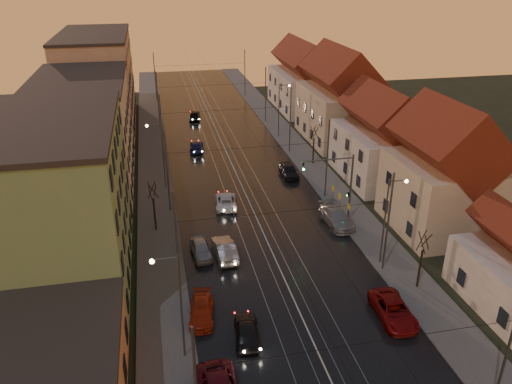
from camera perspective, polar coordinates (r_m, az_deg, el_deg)
ground at (r=35.20m, az=7.37°, el=-18.34°), size 160.00×160.00×0.00m
road at (r=69.02m, az=-3.31°, el=4.36°), size 16.00×120.00×0.04m
sidewalk_left at (r=68.35m, az=-11.64°, el=3.72°), size 4.00×120.00×0.15m
sidewalk_right at (r=71.07m, az=4.71°, el=4.97°), size 4.00×120.00×0.15m
tram_rail_0 at (r=68.74m, az=-5.13°, el=4.25°), size 0.06×120.00×0.03m
tram_rail_1 at (r=68.91m, az=-3.95°, el=4.34°), size 0.06×120.00×0.03m
tram_rail_2 at (r=69.12m, az=-2.68°, el=4.44°), size 0.06×120.00×0.03m
tram_rail_3 at (r=69.35m, az=-1.51°, el=4.52°), size 0.06×120.00×0.03m
apartment_left_1 at (r=42.61m, az=-21.66°, el=-1.30°), size 10.00×18.00×13.00m
apartment_left_2 at (r=61.29m, az=-19.03°, el=6.31°), size 10.00×20.00×12.00m
apartment_left_3 at (r=84.17m, az=-17.54°, el=11.95°), size 10.00×24.00×14.00m
house_right_1 at (r=50.66m, az=20.61°, el=1.65°), size 8.67×10.20×10.80m
house_right_2 at (r=61.50m, az=14.32°, el=5.62°), size 9.18×12.24×9.20m
house_right_3 at (r=74.34m, az=9.47°, el=10.22°), size 9.18×14.28×11.50m
house_right_4 at (r=91.06m, az=5.37°, el=12.58°), size 9.18×16.32×10.00m
catenary_pole_r_0 at (r=32.07m, az=26.85°, el=-15.72°), size 0.16×0.16×9.00m
catenary_pole_l_1 at (r=38.34m, az=-9.03°, el=-6.07°), size 0.16×0.16×9.00m
catenary_pole_r_1 at (r=42.37m, az=14.85°, el=-3.48°), size 0.16×0.16×9.00m
catenary_pole_l_2 at (r=51.84m, az=-10.10°, el=2.28°), size 0.16×0.16×9.00m
catenary_pole_r_2 at (r=54.89m, az=8.13°, el=3.70°), size 0.16×0.16×9.00m
catenary_pole_l_3 at (r=65.99m, az=-10.72°, el=7.12°), size 0.16×0.16×9.00m
catenary_pole_r_3 at (r=68.41m, az=3.93°, el=8.11°), size 0.16×0.16×9.00m
catenary_pole_l_4 at (r=80.45m, az=-11.13°, el=10.23°), size 0.16×0.16×9.00m
catenary_pole_r_4 at (r=82.44m, az=1.10°, el=11.03°), size 0.16×0.16×9.00m
catenary_pole_l_5 at (r=98.01m, az=-11.46°, el=12.75°), size 0.16×0.16×9.00m
catenary_pole_r_5 at (r=99.66m, az=-1.28°, el=13.41°), size 0.16×0.16×9.00m
street_lamp_0 at (r=32.26m, az=-9.17°, el=-11.81°), size 1.75×0.32×8.00m
street_lamp_1 at (r=43.20m, az=14.94°, el=-2.35°), size 1.75×0.32×8.00m
street_lamp_2 at (r=57.31m, az=-10.92°, el=4.82°), size 1.75×0.32×8.00m
street_lamp_3 at (r=74.94m, az=2.87°, el=9.91°), size 1.75×0.32×8.00m
traffic_light_mast at (r=49.46m, az=9.77°, el=1.31°), size 5.30×0.32×7.20m
bare_tree_0 at (r=48.99m, az=-11.57°, el=-1.80°), size 1.09×1.09×5.11m
bare_tree_1 at (r=41.82m, az=18.32°, el=-7.54°), size 1.09×1.09×5.11m
bare_tree_2 at (r=65.00m, az=6.60°, el=5.24°), size 1.09×1.09×5.11m
driving_car_0 at (r=35.94m, az=-1.08°, el=-15.54°), size 2.13×4.26×1.39m
driving_car_1 at (r=44.67m, az=-3.61°, el=-6.55°), size 1.94×4.87×1.58m
driving_car_2 at (r=53.75m, az=-3.46°, el=-1.02°), size 2.68×4.91×1.31m
driving_car_3 at (r=70.45m, az=-6.81°, el=5.21°), size 2.34×4.74×1.33m
driving_car_4 at (r=85.29m, az=-7.04°, el=8.72°), size 2.31×4.66×1.53m
parked_left_2 at (r=37.94m, az=-6.25°, el=-13.35°), size 2.30×4.46×1.24m
parked_left_3 at (r=45.10m, az=-6.32°, el=-6.49°), size 1.96×4.16×1.37m
parked_right_0 at (r=38.97m, az=15.42°, el=-12.89°), size 2.65×5.25×1.42m
parked_right_1 at (r=50.61m, az=9.20°, el=-2.86°), size 2.53×5.55×1.58m
parked_right_2 at (r=61.38m, az=3.77°, el=2.46°), size 1.91×4.59×1.56m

